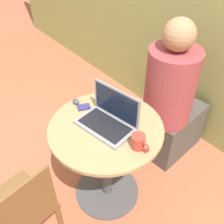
% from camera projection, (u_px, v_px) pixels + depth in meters
% --- Properties ---
extents(ground_plane, '(12.00, 12.00, 0.00)m').
position_uv_depth(ground_plane, '(107.00, 191.00, 2.18)').
color(ground_plane, '#B26042').
extents(round_table, '(0.76, 0.76, 0.74)m').
position_uv_depth(round_table, '(106.00, 151.00, 1.85)').
color(round_table, '#4C4C51').
rests_on(round_table, ground_plane).
extents(laptop, '(0.40, 0.28, 0.25)m').
position_uv_depth(laptop, '(109.00, 118.00, 1.68)').
color(laptop, gray).
rests_on(laptop, round_table).
extents(cell_phone, '(0.09, 0.10, 0.02)m').
position_uv_depth(cell_phone, '(84.00, 107.00, 1.84)').
color(cell_phone, navy).
rests_on(cell_phone, round_table).
extents(computer_mouse, '(0.06, 0.04, 0.04)m').
position_uv_depth(computer_mouse, '(76.00, 102.00, 1.87)').
color(computer_mouse, '#4C4C51').
rests_on(computer_mouse, round_table).
extents(coffee_cup, '(0.13, 0.08, 0.09)m').
position_uv_depth(coffee_cup, '(139.00, 142.00, 1.53)').
color(coffee_cup, '#B2382D').
rests_on(coffee_cup, round_table).
extents(chair_empty, '(0.46, 0.46, 0.83)m').
position_uv_depth(chair_empty, '(20.00, 214.00, 1.56)').
color(chair_empty, brown).
rests_on(chair_empty, ground_plane).
extents(person_seated, '(0.41, 0.62, 1.29)m').
position_uv_depth(person_seated, '(171.00, 106.00, 2.18)').
color(person_seated, '#4C4742').
rests_on(person_seated, ground_plane).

